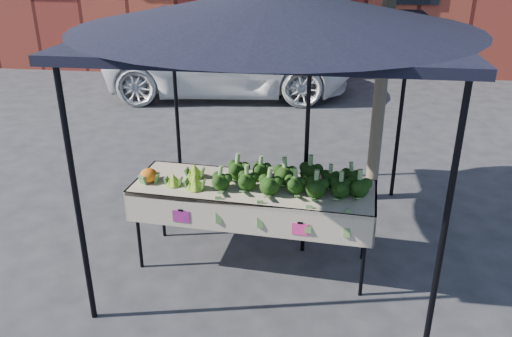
# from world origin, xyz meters

# --- Properties ---
(ground) EXTENTS (90.00, 90.00, 0.00)m
(ground) POSITION_xyz_m (0.00, 0.00, 0.00)
(ground) COLOR #29292B
(table) EXTENTS (2.45, 0.97, 0.90)m
(table) POSITION_xyz_m (-0.05, -0.13, 0.45)
(table) COLOR #BBB195
(table) RESTS_ON ground
(canopy) EXTENTS (3.16, 3.16, 2.74)m
(canopy) POSITION_xyz_m (0.10, 0.26, 1.37)
(canopy) COLOR black
(canopy) RESTS_ON ground
(broccoli_heap) EXTENTS (1.53, 0.56, 0.25)m
(broccoli_heap) POSITION_xyz_m (0.31, -0.11, 1.02)
(broccoli_heap) COLOR black
(broccoli_heap) RESTS_ON table
(romanesco_cluster) EXTENTS (0.42, 0.46, 0.19)m
(romanesco_cluster) POSITION_xyz_m (-0.71, -0.15, 0.99)
(romanesco_cluster) COLOR #8FBB31
(romanesco_cluster) RESTS_ON table
(cauliflower_pair) EXTENTS (0.19, 0.19, 0.17)m
(cauliflower_pair) POSITION_xyz_m (-1.10, -0.18, 0.98)
(cauliflower_pair) COLOR orange
(cauliflower_pair) RESTS_ON table
(street_tree) EXTENTS (2.31, 2.31, 4.54)m
(street_tree) POSITION_xyz_m (1.26, 1.59, 2.27)
(street_tree) COLOR #1E4C14
(street_tree) RESTS_ON ground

